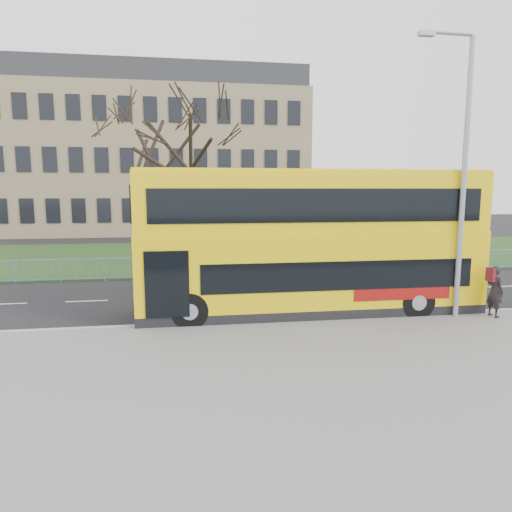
{
  "coord_description": "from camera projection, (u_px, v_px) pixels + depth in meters",
  "views": [
    {
      "loc": [
        -2.1,
        -15.72,
        4.3
      ],
      "look_at": [
        0.48,
        1.0,
        1.86
      ],
      "focal_mm": 32.0,
      "sensor_mm": 36.0,
      "label": 1
    }
  ],
  "objects": [
    {
      "name": "pedestrian",
      "position": [
        495.0,
        291.0,
        15.13
      ],
      "size": [
        0.51,
        0.68,
        1.71
      ],
      "primitive_type": "imported",
      "rotation": [
        0.0,
        0.0,
        1.74
      ],
      "color": "black",
      "rests_on": "pavement"
    },
    {
      "name": "pavement",
      "position": [
        289.0,
        391.0,
        9.7
      ],
      "size": [
        80.0,
        10.5,
        0.12
      ],
      "primitive_type": "cube",
      "color": "slate",
      "rests_on": "ground"
    },
    {
      "name": "civic_building",
      "position": [
        157.0,
        165.0,
        48.79
      ],
      "size": [
        30.0,
        15.0,
        14.0
      ],
      "primitive_type": "cube",
      "color": "#8E745A",
      "rests_on": "ground"
    },
    {
      "name": "kerb",
      "position": [
        253.0,
        322.0,
        14.78
      ],
      "size": [
        80.0,
        0.2,
        0.14
      ],
      "primitive_type": "cube",
      "color": "#9A9A9C",
      "rests_on": "ground"
    },
    {
      "name": "grass_verge",
      "position": [
        218.0,
        255.0,
        30.29
      ],
      "size": [
        80.0,
        15.4,
        0.08
      ],
      "primitive_type": "cube",
      "color": "#203D16",
      "rests_on": "ground"
    },
    {
      "name": "bare_tree",
      "position": [
        168.0,
        168.0,
        24.85
      ],
      "size": [
        7.56,
        7.56,
        10.8
      ],
      "primitive_type": null,
      "color": "black",
      "rests_on": "grass_verge"
    },
    {
      "name": "street_lamp",
      "position": [
        461.0,
        167.0,
        14.64
      ],
      "size": [
        1.91,
        0.23,
        9.0
      ],
      "rotation": [
        0.0,
        0.0,
        0.02
      ],
      "color": "#95989D",
      "rests_on": "pavement"
    },
    {
      "name": "yellow_bus",
      "position": [
        310.0,
        239.0,
        15.75
      ],
      "size": [
        11.71,
        2.85,
        4.9
      ],
      "rotation": [
        0.0,
        0.0,
        -0.0
      ],
      "color": "yellow",
      "rests_on": "ground"
    },
    {
      "name": "guard_railing",
      "position": [
        229.0,
        266.0,
        22.68
      ],
      "size": [
        40.0,
        0.12,
        1.1
      ],
      "primitive_type": null,
      "color": "#698DBB",
      "rests_on": "ground"
    },
    {
      "name": "ground",
      "position": [
        247.0,
        312.0,
        16.31
      ],
      "size": [
        120.0,
        120.0,
        0.0
      ],
      "primitive_type": "plane",
      "color": "black",
      "rests_on": "ground"
    }
  ]
}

